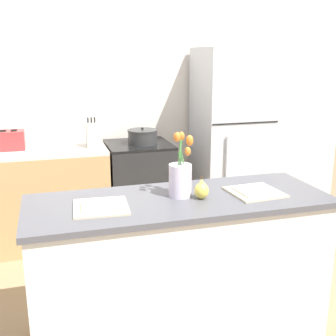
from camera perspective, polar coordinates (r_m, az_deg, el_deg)
ground_plane at (r=2.92m, az=1.46°, el=-21.13°), size 10.00×10.00×0.00m
back_wall at (r=4.32m, az=-6.58°, el=10.02°), size 5.20×0.08×2.70m
kitchen_island at (r=2.68m, az=1.53°, el=-13.26°), size 1.80×0.66×0.91m
back_counter at (r=4.06m, az=-20.13°, el=-4.09°), size 1.68×0.60×0.91m
stove_range at (r=4.13m, az=-3.89°, el=-2.85°), size 0.60×0.61×0.91m
refrigerator at (r=4.31m, az=8.45°, el=3.86°), size 0.68×0.67×1.79m
flower_vase at (r=2.49m, az=1.70°, el=-1.14°), size 0.15×0.14×0.40m
pear_figurine at (r=2.48m, az=4.56°, el=-2.95°), size 0.08×0.08×0.14m
plate_setting_left at (r=2.36m, az=-9.08°, el=-5.17°), size 0.32×0.32×0.02m
plate_setting_right at (r=2.63m, az=11.67°, el=-3.14°), size 0.32×0.32×0.02m
toaster at (r=3.97m, az=-20.70°, el=3.54°), size 0.28×0.18×0.17m
cooking_pot at (r=3.98m, az=-3.47°, el=4.25°), size 0.28×0.28×0.16m
knife_block at (r=3.90m, az=-10.26°, el=4.46°), size 0.10×0.14×0.27m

